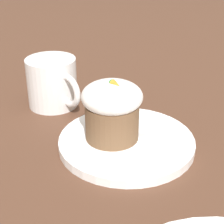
% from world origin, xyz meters
% --- Properties ---
extents(ground_plane, '(4.00, 4.00, 0.00)m').
position_xyz_m(ground_plane, '(0.00, 0.00, 0.00)').
color(ground_plane, '#513323').
extents(dessert_plate, '(0.20, 0.20, 0.01)m').
position_xyz_m(dessert_plate, '(0.00, 0.00, 0.01)').
color(dessert_plate, white).
rests_on(dessert_plate, ground_plane).
extents(carrot_cake, '(0.09, 0.09, 0.09)m').
position_xyz_m(carrot_cake, '(-0.02, -0.01, 0.06)').
color(carrot_cake, brown).
rests_on(carrot_cake, dessert_plate).
extents(spoon, '(0.11, 0.09, 0.01)m').
position_xyz_m(spoon, '(-0.00, 0.01, 0.02)').
color(spoon, silver).
rests_on(spoon, dessert_plate).
extents(coffee_cup, '(0.12, 0.09, 0.09)m').
position_xyz_m(coffee_cup, '(-0.19, 0.00, 0.04)').
color(coffee_cup, white).
rests_on(coffee_cup, ground_plane).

